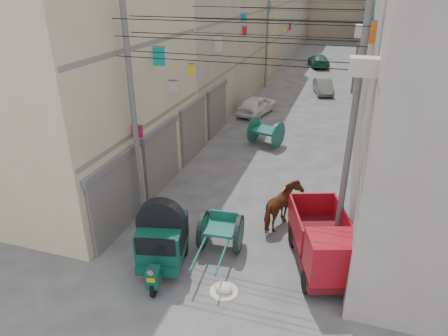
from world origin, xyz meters
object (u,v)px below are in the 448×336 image
at_px(distant_car_white, 257,105).
at_px(auto_rickshaw, 162,238).
at_px(tonga_cart, 221,232).
at_px(horse, 282,207).
at_px(feed_sack, 224,288).
at_px(distant_car_green, 319,61).
at_px(mini_truck, 325,250).
at_px(distant_car_grey, 323,86).
at_px(second_cart, 266,132).

bearing_deg(distant_car_white, auto_rickshaw, 106.55).
relative_size(tonga_cart, horse, 1.55).
relative_size(feed_sack, horse, 0.27).
relative_size(distant_car_white, distant_car_green, 0.85).
height_order(mini_truck, distant_car_grey, mini_truck).
bearing_deg(mini_truck, tonga_cart, 155.88).
bearing_deg(mini_truck, distant_car_grey, 76.16).
xyz_separation_m(mini_truck, distant_car_grey, (-1.96, 22.52, -0.36)).
relative_size(auto_rickshaw, feed_sack, 5.14).
distance_m(auto_rickshaw, tonga_cart, 2.07).
bearing_deg(distant_car_white, distant_car_green, -83.99).
height_order(horse, distant_car_grey, horse).
xyz_separation_m(mini_truck, distant_car_white, (-5.78, 15.53, -0.30)).
height_order(mini_truck, distant_car_white, mini_truck).
bearing_deg(second_cart, distant_car_grey, 98.45).
bearing_deg(second_cart, feed_sack, -65.75).
height_order(second_cart, distant_car_white, second_cart).
distance_m(mini_truck, feed_sack, 3.27).
bearing_deg(distant_car_grey, tonga_cart, -108.12).
xyz_separation_m(second_cart, distant_car_white, (-1.76, 5.36, -0.13)).
bearing_deg(horse, feed_sack, 91.12).
bearing_deg(distant_car_green, feed_sack, 76.17).
distance_m(tonga_cart, distant_car_grey, 22.25).
height_order(feed_sack, distant_car_white, distant_car_white).
height_order(auto_rickshaw, tonga_cart, auto_rickshaw).
height_order(auto_rickshaw, distant_car_green, auto_rickshaw).
relative_size(tonga_cart, distant_car_white, 0.80).
xyz_separation_m(auto_rickshaw, mini_truck, (4.89, 1.11, -0.15)).
bearing_deg(second_cart, mini_truck, -50.54).
distance_m(mini_truck, distant_car_white, 16.57).
xyz_separation_m(horse, distant_car_white, (-4.07, 13.21, -0.18)).
relative_size(tonga_cart, distant_car_grey, 0.86).
height_order(auto_rickshaw, distant_car_grey, auto_rickshaw).
relative_size(horse, distant_car_green, 0.44).
xyz_separation_m(feed_sack, distant_car_grey, (0.74, 24.17, 0.45)).
bearing_deg(auto_rickshaw, tonga_cart, 31.75).
bearing_deg(tonga_cart, distant_car_grey, 81.73).
xyz_separation_m(auto_rickshaw, tonga_cart, (1.45, 1.43, -0.39)).
xyz_separation_m(horse, distant_car_grey, (-0.25, 20.21, -0.24)).
bearing_deg(mini_truck, horse, 107.68).
bearing_deg(feed_sack, distant_car_grey, 88.25).
distance_m(second_cart, distant_car_white, 5.64).
relative_size(auto_rickshaw, mini_truck, 0.72).
relative_size(horse, distant_car_white, 0.52).
xyz_separation_m(mini_truck, distant_car_green, (-3.40, 33.71, -0.30)).
relative_size(mini_truck, feed_sack, 7.18).
distance_m(tonga_cart, second_cart, 9.87).
bearing_deg(second_cart, auto_rickshaw, -76.51).
distance_m(auto_rickshaw, distant_car_green, 34.85).
height_order(tonga_cart, horse, horse).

